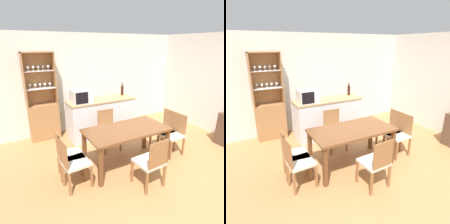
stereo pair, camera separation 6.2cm
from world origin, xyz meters
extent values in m
plane|color=#B27A47|center=(0.00, 0.00, 0.00)|extent=(18.00, 18.00, 0.00)
cube|color=silver|center=(0.00, 2.63, 1.27)|extent=(6.80, 0.06, 2.55)
cube|color=silver|center=(-0.13, 1.92, 0.47)|extent=(1.68, 0.56, 0.93)
cube|color=tan|center=(-0.13, 1.92, 0.95)|extent=(1.71, 0.59, 0.03)
cube|color=#A37042|center=(-1.47, 2.43, 0.44)|extent=(0.70, 0.34, 0.88)
cube|color=#A37042|center=(-1.47, 2.59, 1.49)|extent=(0.70, 0.02, 1.23)
cube|color=#A37042|center=(-1.81, 2.43, 1.49)|extent=(0.02, 0.34, 1.23)
cube|color=#A37042|center=(-1.13, 2.43, 1.49)|extent=(0.02, 0.34, 1.23)
cube|color=#A37042|center=(-1.47, 2.43, 2.10)|extent=(0.70, 0.34, 0.02)
cube|color=white|center=(-1.47, 2.43, 1.29)|extent=(0.65, 0.29, 0.01)
cube|color=white|center=(-1.47, 2.43, 1.69)|extent=(0.65, 0.29, 0.01)
cylinder|color=white|center=(-1.69, 2.47, 1.29)|extent=(0.04, 0.04, 0.01)
cylinder|color=white|center=(-1.69, 2.47, 1.32)|extent=(0.01, 0.01, 0.06)
sphere|color=white|center=(-1.69, 2.47, 1.38)|extent=(0.06, 0.06, 0.06)
cylinder|color=white|center=(-1.69, 2.42, 1.70)|extent=(0.04, 0.04, 0.01)
cylinder|color=white|center=(-1.69, 2.42, 1.73)|extent=(0.01, 0.01, 0.06)
sphere|color=white|center=(-1.69, 2.42, 1.78)|extent=(0.06, 0.06, 0.06)
cylinder|color=white|center=(-1.58, 2.41, 1.29)|extent=(0.04, 0.04, 0.01)
cylinder|color=white|center=(-1.58, 2.41, 1.32)|extent=(0.01, 0.01, 0.06)
sphere|color=white|center=(-1.58, 2.41, 1.38)|extent=(0.06, 0.06, 0.06)
cylinder|color=white|center=(-1.58, 2.41, 1.70)|extent=(0.04, 0.04, 0.01)
cylinder|color=white|center=(-1.58, 2.41, 1.73)|extent=(0.01, 0.01, 0.06)
sphere|color=white|center=(-1.58, 2.41, 1.78)|extent=(0.06, 0.06, 0.06)
cylinder|color=white|center=(-1.47, 2.45, 1.29)|extent=(0.04, 0.04, 0.01)
cylinder|color=white|center=(-1.47, 2.45, 1.32)|extent=(0.01, 0.01, 0.06)
sphere|color=white|center=(-1.47, 2.45, 1.38)|extent=(0.06, 0.06, 0.06)
cylinder|color=white|center=(-1.47, 2.43, 1.70)|extent=(0.04, 0.04, 0.01)
cylinder|color=white|center=(-1.47, 2.43, 1.73)|extent=(0.01, 0.01, 0.06)
sphere|color=white|center=(-1.47, 2.43, 1.78)|extent=(0.06, 0.06, 0.06)
cylinder|color=white|center=(-1.36, 2.43, 1.29)|extent=(0.04, 0.04, 0.01)
cylinder|color=white|center=(-1.36, 2.43, 1.32)|extent=(0.01, 0.01, 0.06)
sphere|color=white|center=(-1.36, 2.43, 1.38)|extent=(0.06, 0.06, 0.06)
cylinder|color=white|center=(-1.36, 2.46, 1.70)|extent=(0.04, 0.04, 0.01)
cylinder|color=white|center=(-1.36, 2.46, 1.73)|extent=(0.01, 0.01, 0.06)
sphere|color=white|center=(-1.36, 2.46, 1.78)|extent=(0.06, 0.06, 0.06)
cylinder|color=white|center=(-1.25, 2.40, 1.29)|extent=(0.04, 0.04, 0.01)
cylinder|color=white|center=(-1.25, 2.40, 1.32)|extent=(0.01, 0.01, 0.06)
sphere|color=white|center=(-1.25, 2.40, 1.38)|extent=(0.06, 0.06, 0.06)
cylinder|color=white|center=(-1.25, 2.41, 1.70)|extent=(0.04, 0.04, 0.01)
cylinder|color=white|center=(-1.25, 2.41, 1.73)|extent=(0.01, 0.01, 0.06)
sphere|color=white|center=(-1.25, 2.41, 1.78)|extent=(0.06, 0.06, 0.06)
cube|color=brown|center=(-0.33, 0.45, 0.74)|extent=(1.56, 0.82, 0.04)
cube|color=brown|center=(-1.05, 0.10, 0.36)|extent=(0.07, 0.07, 0.72)
cube|color=brown|center=(0.39, 0.10, 0.36)|extent=(0.07, 0.07, 0.72)
cube|color=brown|center=(-1.05, 0.80, 0.36)|extent=(0.07, 0.07, 0.72)
cube|color=brown|center=(0.39, 0.80, 0.36)|extent=(0.07, 0.07, 0.72)
cube|color=beige|center=(-0.33, -0.24, 0.44)|extent=(0.44, 0.44, 0.05)
cube|color=#936038|center=(-0.32, -0.44, 0.67)|extent=(0.38, 0.04, 0.43)
cube|color=#936038|center=(-0.53, -0.06, 0.21)|extent=(0.04, 0.04, 0.41)
cube|color=#936038|center=(-0.15, -0.04, 0.21)|extent=(0.04, 0.04, 0.41)
cube|color=#936038|center=(-0.50, -0.44, 0.21)|extent=(0.04, 0.04, 0.41)
cube|color=#936038|center=(-0.13, -0.42, 0.21)|extent=(0.04, 0.04, 0.41)
cube|color=beige|center=(0.73, 0.33, 0.44)|extent=(0.43, 0.43, 0.05)
cube|color=#936038|center=(0.93, 0.34, 0.67)|extent=(0.03, 0.38, 0.43)
cube|color=#936038|center=(0.55, 0.13, 0.21)|extent=(0.04, 0.04, 0.41)
cube|color=#936038|center=(0.53, 0.51, 0.21)|extent=(0.04, 0.04, 0.41)
cube|color=#936038|center=(0.93, 0.15, 0.21)|extent=(0.04, 0.04, 0.41)
cube|color=#936038|center=(0.91, 0.52, 0.21)|extent=(0.04, 0.04, 0.41)
cube|color=beige|center=(0.73, 0.57, 0.44)|extent=(0.44, 0.44, 0.05)
cube|color=#936038|center=(0.93, 0.59, 0.67)|extent=(0.05, 0.38, 0.43)
cube|color=#936038|center=(0.56, 0.37, 0.21)|extent=(0.04, 0.04, 0.41)
cube|color=#936038|center=(0.53, 0.75, 0.21)|extent=(0.04, 0.04, 0.41)
cube|color=#936038|center=(0.93, 0.40, 0.21)|extent=(0.04, 0.04, 0.41)
cube|color=#936038|center=(0.90, 0.77, 0.21)|extent=(0.04, 0.04, 0.41)
cube|color=beige|center=(-1.39, 0.57, 0.44)|extent=(0.44, 0.44, 0.05)
cube|color=#936038|center=(-1.58, 0.59, 0.67)|extent=(0.04, 0.38, 0.43)
cube|color=#936038|center=(-1.19, 0.75, 0.21)|extent=(0.04, 0.04, 0.41)
cube|color=#936038|center=(-1.21, 0.37, 0.21)|extent=(0.04, 0.04, 0.41)
cube|color=#936038|center=(-1.56, 0.77, 0.21)|extent=(0.04, 0.04, 0.41)
cube|color=#936038|center=(-1.59, 0.40, 0.21)|extent=(0.04, 0.04, 0.41)
cube|color=beige|center=(-0.33, 1.14, 0.44)|extent=(0.43, 0.43, 0.05)
cube|color=#936038|center=(-0.32, 1.34, 0.67)|extent=(0.38, 0.03, 0.43)
cube|color=#936038|center=(-0.15, 0.94, 0.21)|extent=(0.04, 0.04, 0.41)
cube|color=#936038|center=(-0.52, 0.96, 0.21)|extent=(0.04, 0.04, 0.41)
cube|color=#936038|center=(-0.13, 1.32, 0.21)|extent=(0.04, 0.04, 0.41)
cube|color=#936038|center=(-0.51, 1.33, 0.21)|extent=(0.04, 0.04, 0.41)
cube|color=beige|center=(-1.39, 0.33, 0.44)|extent=(0.44, 0.44, 0.05)
cube|color=#936038|center=(-1.58, 0.32, 0.67)|extent=(0.04, 0.38, 0.43)
cube|color=#936038|center=(-1.21, 0.53, 0.21)|extent=(0.04, 0.04, 0.41)
cube|color=#936038|center=(-1.19, 0.15, 0.21)|extent=(0.04, 0.04, 0.41)
cube|color=#936038|center=(-1.58, 0.50, 0.21)|extent=(0.04, 0.04, 0.41)
cube|color=#936038|center=(-1.56, 0.13, 0.21)|extent=(0.04, 0.04, 0.41)
cube|color=silver|center=(-0.66, 1.89, 1.12)|extent=(0.46, 0.39, 0.31)
cube|color=black|center=(-0.72, 1.69, 1.12)|extent=(0.30, 0.01, 0.27)
cylinder|color=black|center=(0.56, 2.06, 1.09)|extent=(0.07, 0.07, 0.25)
cylinder|color=black|center=(0.56, 2.06, 1.25)|extent=(0.03, 0.03, 0.08)
camera|label=1|loc=(-2.23, -2.43, 2.26)|focal=32.00mm
camera|label=2|loc=(-2.17, -2.46, 2.26)|focal=32.00mm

